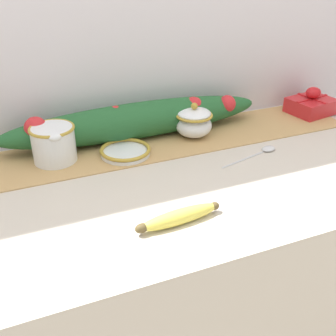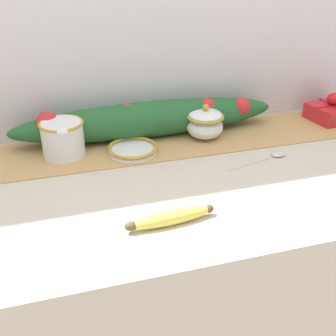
% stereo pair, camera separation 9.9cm
% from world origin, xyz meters
% --- Properties ---
extents(countertop, '(1.40, 0.65, 0.89)m').
position_xyz_m(countertop, '(0.00, 0.00, 0.45)').
color(countertop, beige).
rests_on(countertop, ground_plane).
extents(back_wall, '(2.20, 0.04, 2.40)m').
position_xyz_m(back_wall, '(0.00, 0.34, 1.20)').
color(back_wall, silver).
rests_on(back_wall, ground_plane).
extents(table_runner, '(1.29, 0.22, 0.00)m').
position_xyz_m(table_runner, '(0.00, 0.20, 0.89)').
color(table_runner, tan).
rests_on(table_runner, countertop).
extents(cream_pitcher, '(0.12, 0.14, 0.10)m').
position_xyz_m(cream_pitcher, '(-0.25, 0.20, 0.95)').
color(cream_pitcher, white).
rests_on(cream_pitcher, countertop).
extents(sugar_bowl, '(0.11, 0.11, 0.10)m').
position_xyz_m(sugar_bowl, '(0.16, 0.20, 0.94)').
color(sugar_bowl, white).
rests_on(sugar_bowl, countertop).
extents(small_dish, '(0.14, 0.14, 0.02)m').
position_xyz_m(small_dish, '(-0.07, 0.16, 0.91)').
color(small_dish, white).
rests_on(small_dish, countertop).
extents(banana, '(0.20, 0.05, 0.03)m').
position_xyz_m(banana, '(-0.06, -0.18, 0.91)').
color(banana, '#DBCC4C').
rests_on(banana, countertop).
extents(spoon, '(0.20, 0.07, 0.01)m').
position_xyz_m(spoon, '(0.30, 0.04, 0.90)').
color(spoon, silver).
rests_on(spoon, countertop).
extents(gift_box, '(0.16, 0.14, 0.09)m').
position_xyz_m(gift_box, '(0.61, 0.22, 0.92)').
color(gift_box, red).
rests_on(gift_box, countertop).
extents(poinsettia_garland, '(0.79, 0.11, 0.11)m').
position_xyz_m(poinsettia_garland, '(-0.00, 0.26, 0.95)').
color(poinsettia_garland, '#235B2D').
rests_on(poinsettia_garland, countertop).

